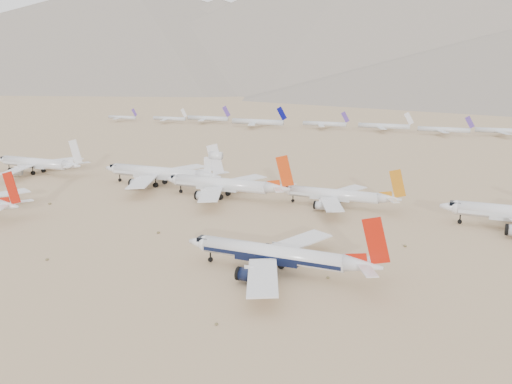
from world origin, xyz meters
TOP-DOWN VIEW (x-y plane):
  - ground at (0.00, 0.00)m, footprint 7000.00×7000.00m
  - main_airliner at (13.08, 0.25)m, footprint 46.85×45.76m
  - row2_gold_tail at (11.19, 64.26)m, footprint 42.50×41.56m
  - row2_orange_tail at (-31.05, 60.61)m, footprint 50.24×49.15m
  - row2_white_trijet at (-64.08, 68.36)m, footprint 54.37×53.13m
  - row2_white_twin at (-131.80, 67.58)m, footprint 48.82×47.77m
  - distant_storage_row at (72.11, 300.68)m, footprint 662.19×64.79m
  - mountain_range at (70.18, 1648.01)m, footprint 7354.00×3024.00m
  - desert_scrub at (11.41, -32.89)m, footprint 274.03×121.67m

SIDE VIEW (x-z plane):
  - ground at x=0.00m, z-range 0.00..0.00m
  - desert_scrub at x=11.41m, z-range -0.03..0.60m
  - row2_gold_tail at x=11.19m, z-range -3.33..11.80m
  - distant_storage_row at x=72.11m, z-range -3.54..12.49m
  - main_airliner at x=13.08m, z-range -3.72..12.81m
  - row2_white_twin at x=-131.80m, z-range -3.81..13.63m
  - row2_orange_tail at x=-31.05m, z-range -3.93..13.99m
  - row2_white_trijet at x=-64.08m, z-range -4.06..15.21m
  - mountain_range at x=70.18m, z-range -44.68..425.32m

